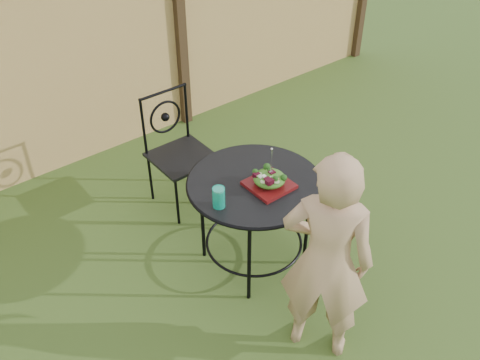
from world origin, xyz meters
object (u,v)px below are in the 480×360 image
(patio_table, at_px, (255,198))
(diner, at_px, (326,261))
(salad_plate, at_px, (269,185))
(patio_chair, at_px, (178,148))

(patio_table, distance_m, diner, 0.82)
(salad_plate, bearing_deg, patio_table, 112.26)
(diner, bearing_deg, salad_plate, -49.65)
(diner, relative_size, salad_plate, 5.33)
(salad_plate, bearing_deg, patio_chair, 92.82)
(patio_table, relative_size, patio_chair, 0.97)
(patio_table, bearing_deg, diner, -100.70)
(patio_table, bearing_deg, salad_plate, -67.74)
(patio_chair, height_order, diner, diner)
(patio_chair, bearing_deg, diner, -94.58)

